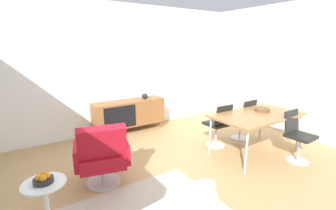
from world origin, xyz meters
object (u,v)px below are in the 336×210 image
at_px(vase_cobalt, 145,96).
at_px(fruit_bowl, 43,179).
at_px(side_table_round, 46,199).
at_px(dining_chair_front_right, 297,134).
at_px(dining_table, 257,116).
at_px(sideboard, 129,113).
at_px(lounge_chair_red, 102,154).
at_px(dining_chair_back_right, 243,118).
at_px(dining_chair_back_left, 219,124).
at_px(wooden_bowl_on_table, 262,110).

relative_size(vase_cobalt, fruit_bowl, 0.72).
bearing_deg(side_table_round, dining_chair_front_right, -9.44).
bearing_deg(fruit_bowl, dining_table, -1.00).
height_order(dining_chair_front_right, fruit_bowl, dining_chair_front_right).
xyz_separation_m(sideboard, dining_chair_front_right, (1.78, -2.83, 0.03)).
bearing_deg(sideboard, side_table_round, -131.38).
relative_size(dining_chair_front_right, lounge_chair_red, 0.90).
distance_m(dining_chair_back_right, dining_chair_front_right, 1.12).
height_order(vase_cobalt, lounge_chair_red, lounge_chair_red).
bearing_deg(dining_chair_back_left, dining_chair_front_right, -57.97).
distance_m(sideboard, side_table_round, 2.95).
relative_size(sideboard, side_table_round, 3.08).
xyz_separation_m(sideboard, vase_cobalt, (0.41, 0.00, 0.34)).
height_order(vase_cobalt, dining_table, vase_cobalt).
relative_size(wooden_bowl_on_table, lounge_chair_red, 0.27).
xyz_separation_m(vase_cobalt, dining_chair_back_right, (1.37, -1.72, -0.31)).
relative_size(dining_chair_back_right, side_table_round, 1.65).
relative_size(dining_table, wooden_bowl_on_table, 6.15).
xyz_separation_m(wooden_bowl_on_table, dining_chair_back_right, (0.13, 0.50, -0.30)).
relative_size(vase_cobalt, wooden_bowl_on_table, 0.55).
distance_m(dining_chair_back_right, fruit_bowl, 3.76).
xyz_separation_m(dining_table, wooden_bowl_on_table, (0.23, 0.06, 0.07)).
bearing_deg(vase_cobalt, lounge_chair_red, -131.91).
relative_size(sideboard, vase_cobalt, 11.17).
distance_m(sideboard, dining_table, 2.70).
relative_size(dining_chair_back_right, dining_chair_front_right, 1.00).
relative_size(lounge_chair_red, side_table_round, 1.82).
height_order(dining_chair_front_right, side_table_round, dining_chair_front_right).
distance_m(dining_table, dining_chair_back_right, 0.70).
bearing_deg(fruit_bowl, side_table_round, 117.23).
bearing_deg(sideboard, lounge_chair_red, -123.82).
xyz_separation_m(sideboard, side_table_round, (-1.95, -2.21, -0.12)).
relative_size(wooden_bowl_on_table, fruit_bowl, 1.30).
distance_m(dining_chair_front_right, fruit_bowl, 3.78).
bearing_deg(vase_cobalt, fruit_bowl, -136.76).
bearing_deg(lounge_chair_red, sideboard, 56.18).
bearing_deg(dining_chair_front_right, fruit_bowl, 170.58).
bearing_deg(side_table_round, sideboard, 48.62).
bearing_deg(fruit_bowl, dining_chair_back_right, 7.63).
xyz_separation_m(dining_chair_front_right, side_table_round, (-3.73, 0.62, -0.15)).
height_order(dining_table, side_table_round, dining_table).
xyz_separation_m(dining_table, lounge_chair_red, (-2.63, 0.49, -0.23)).
height_order(wooden_bowl_on_table, dining_chair_front_right, dining_chair_front_right).
xyz_separation_m(vase_cobalt, dining_chair_back_left, (0.67, -1.72, -0.31)).
bearing_deg(lounge_chair_red, side_table_round, -150.47).
bearing_deg(lounge_chair_red, dining_chair_back_left, 1.83).
relative_size(dining_chair_back_left, dining_chair_front_right, 1.00).
distance_m(dining_table, lounge_chair_red, 2.68).
xyz_separation_m(sideboard, lounge_chair_red, (-1.20, -1.79, 0.03)).
xyz_separation_m(vase_cobalt, fruit_bowl, (-2.36, -2.22, -0.22)).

